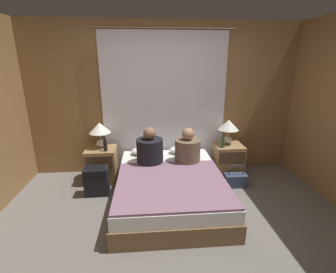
{
  "coord_description": "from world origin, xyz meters",
  "views": [
    {
      "loc": [
        -0.28,
        -2.28,
        1.89
      ],
      "look_at": [
        0.0,
        1.02,
        0.85
      ],
      "focal_mm": 26.0,
      "sensor_mm": 36.0,
      "label": 1
    }
  ],
  "objects_px": {
    "handbag_on_floor": "(236,180)",
    "backpack_on_floor": "(97,180)",
    "beer_bottle_on_left_stand": "(105,145)",
    "pillow_right": "(184,150)",
    "bed": "(170,187)",
    "beer_bottle_on_right_stand": "(223,143)",
    "nightstand_left": "(102,165)",
    "person_left_in_bed": "(150,150)",
    "pillow_left": "(146,151)",
    "lamp_left": "(100,130)",
    "lamp_right": "(228,127)",
    "nightstand_right": "(227,160)",
    "person_right_in_bed": "(188,149)"
  },
  "relations": [
    {
      "from": "backpack_on_floor",
      "to": "nightstand_right",
      "type": "bearing_deg",
      "value": 11.84
    },
    {
      "from": "bed",
      "to": "handbag_on_floor",
      "type": "bearing_deg",
      "value": 15.85
    },
    {
      "from": "nightstand_left",
      "to": "person_left_in_bed",
      "type": "xyz_separation_m",
      "value": [
        0.78,
        -0.29,
        0.34
      ]
    },
    {
      "from": "nightstand_left",
      "to": "pillow_left",
      "type": "relative_size",
      "value": 1.11
    },
    {
      "from": "pillow_right",
      "to": "person_left_in_bed",
      "type": "height_order",
      "value": "person_left_in_bed"
    },
    {
      "from": "beer_bottle_on_left_stand",
      "to": "beer_bottle_on_right_stand",
      "type": "xyz_separation_m",
      "value": [
        1.84,
        0.0,
        -0.01
      ]
    },
    {
      "from": "nightstand_left",
      "to": "pillow_left",
      "type": "height_order",
      "value": "nightstand_left"
    },
    {
      "from": "nightstand_left",
      "to": "lamp_left",
      "type": "height_order",
      "value": "lamp_left"
    },
    {
      "from": "pillow_right",
      "to": "beer_bottle_on_right_stand",
      "type": "bearing_deg",
      "value": -18.75
    },
    {
      "from": "nightstand_right",
      "to": "lamp_left",
      "type": "xyz_separation_m",
      "value": [
        -2.08,
        0.08,
        0.56
      ]
    },
    {
      "from": "bed",
      "to": "beer_bottle_on_right_stand",
      "type": "xyz_separation_m",
      "value": [
        0.9,
        0.57,
        0.44
      ]
    },
    {
      "from": "pillow_right",
      "to": "handbag_on_floor",
      "type": "distance_m",
      "value": 0.94
    },
    {
      "from": "nightstand_left",
      "to": "backpack_on_floor",
      "type": "relative_size",
      "value": 1.3
    },
    {
      "from": "nightstand_left",
      "to": "beer_bottle_on_right_stand",
      "type": "distance_m",
      "value": 1.98
    },
    {
      "from": "nightstand_right",
      "to": "lamp_right",
      "type": "bearing_deg",
      "value": 90.0
    },
    {
      "from": "bed",
      "to": "nightstand_left",
      "type": "relative_size",
      "value": 3.44
    },
    {
      "from": "nightstand_left",
      "to": "beer_bottle_on_right_stand",
      "type": "bearing_deg",
      "value": -3.19
    },
    {
      "from": "handbag_on_floor",
      "to": "backpack_on_floor",
      "type": "bearing_deg",
      "value": -178.34
    },
    {
      "from": "beer_bottle_on_right_stand",
      "to": "handbag_on_floor",
      "type": "bearing_deg",
      "value": -59.25
    },
    {
      "from": "person_left_in_bed",
      "to": "beer_bottle_on_right_stand",
      "type": "distance_m",
      "value": 1.18
    },
    {
      "from": "bed",
      "to": "person_right_in_bed",
      "type": "xyz_separation_m",
      "value": [
        0.31,
        0.39,
        0.41
      ]
    },
    {
      "from": "beer_bottle_on_right_stand",
      "to": "person_left_in_bed",
      "type": "bearing_deg",
      "value": -171.34
    },
    {
      "from": "beer_bottle_on_left_stand",
      "to": "nightstand_left",
      "type": "bearing_deg",
      "value": 132.76
    },
    {
      "from": "pillow_right",
      "to": "backpack_on_floor",
      "type": "relative_size",
      "value": 1.18
    },
    {
      "from": "person_right_in_bed",
      "to": "handbag_on_floor",
      "type": "xyz_separation_m",
      "value": [
        0.76,
        -0.09,
        -0.5
      ]
    },
    {
      "from": "nightstand_right",
      "to": "lamp_right",
      "type": "height_order",
      "value": "lamp_right"
    },
    {
      "from": "nightstand_right",
      "to": "beer_bottle_on_left_stand",
      "type": "distance_m",
      "value": 2.02
    },
    {
      "from": "nightstand_right",
      "to": "person_left_in_bed",
      "type": "xyz_separation_m",
      "value": [
        -1.3,
        -0.29,
        0.34
      ]
    },
    {
      "from": "pillow_right",
      "to": "handbag_on_floor",
      "type": "xyz_separation_m",
      "value": [
        0.74,
        -0.47,
        -0.35
      ]
    },
    {
      "from": "lamp_left",
      "to": "beer_bottle_on_right_stand",
      "type": "relative_size",
      "value": 1.96
    },
    {
      "from": "backpack_on_floor",
      "to": "beer_bottle_on_right_stand",
      "type": "bearing_deg",
      "value": 9.59
    },
    {
      "from": "pillow_left",
      "to": "person_left_in_bed",
      "type": "relative_size",
      "value": 0.89
    },
    {
      "from": "pillow_left",
      "to": "beer_bottle_on_right_stand",
      "type": "relative_size",
      "value": 2.42
    },
    {
      "from": "pillow_right",
      "to": "pillow_left",
      "type": "bearing_deg",
      "value": 180.0
    },
    {
      "from": "pillow_left",
      "to": "pillow_right",
      "type": "bearing_deg",
      "value": 0.0
    },
    {
      "from": "lamp_left",
      "to": "person_left_in_bed",
      "type": "distance_m",
      "value": 0.89
    },
    {
      "from": "lamp_left",
      "to": "backpack_on_floor",
      "type": "distance_m",
      "value": 0.79
    },
    {
      "from": "lamp_left",
      "to": "handbag_on_floor",
      "type": "xyz_separation_m",
      "value": [
        2.1,
        -0.45,
        -0.73
      ]
    },
    {
      "from": "pillow_left",
      "to": "lamp_right",
      "type": "bearing_deg",
      "value": -0.61
    },
    {
      "from": "nightstand_left",
      "to": "beer_bottle_on_right_stand",
      "type": "relative_size",
      "value": 2.68
    },
    {
      "from": "handbag_on_floor",
      "to": "person_left_in_bed",
      "type": "bearing_deg",
      "value": 176.08
    },
    {
      "from": "lamp_right",
      "to": "pillow_right",
      "type": "height_order",
      "value": "lamp_right"
    },
    {
      "from": "bed",
      "to": "lamp_left",
      "type": "xyz_separation_m",
      "value": [
        -1.04,
        0.75,
        0.65
      ]
    },
    {
      "from": "pillow_left",
      "to": "lamp_left",
      "type": "bearing_deg",
      "value": -178.85
    },
    {
      "from": "lamp_right",
      "to": "pillow_left",
      "type": "distance_m",
      "value": 1.41
    },
    {
      "from": "beer_bottle_on_left_stand",
      "to": "handbag_on_floor",
      "type": "distance_m",
      "value": 2.09
    },
    {
      "from": "nightstand_left",
      "to": "handbag_on_floor",
      "type": "bearing_deg",
      "value": -10.15
    },
    {
      "from": "lamp_right",
      "to": "beer_bottle_on_right_stand",
      "type": "height_order",
      "value": "lamp_right"
    },
    {
      "from": "person_right_in_bed",
      "to": "backpack_on_floor",
      "type": "relative_size",
      "value": 1.27
    },
    {
      "from": "nightstand_left",
      "to": "lamp_left",
      "type": "bearing_deg",
      "value": 90.0
    }
  ]
}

